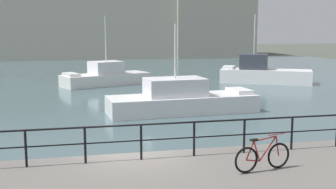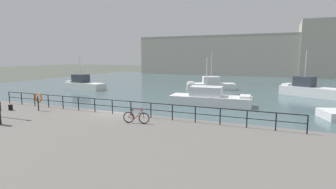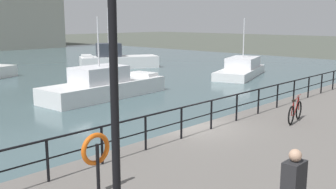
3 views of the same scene
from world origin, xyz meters
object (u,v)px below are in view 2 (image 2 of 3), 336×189
Objects in this scene: moored_green_narrowboat at (84,84)px; mooring_bollard at (11,107)px; harbor_building at (261,55)px; parked_bicycle at (136,117)px; moored_harbor_tender at (310,89)px; moored_blue_motorboat at (210,98)px; moored_small_launch at (211,85)px; life_ring_stand at (38,99)px.

mooring_bollard is at bearing 124.60° from moored_green_narrowboat.
harbor_building reaches higher than parked_bicycle.
moored_green_narrowboat is at bearing -117.50° from harbor_building.
harbor_building is at bearing -48.73° from moored_harbor_tender.
harbor_building reaches higher than moored_blue_motorboat.
harbor_building reaches higher than moored_green_narrowboat.
parked_bicycle is at bearing -99.46° from moored_blue_motorboat.
moored_harbor_tender is 4.76× the size of parked_bicycle.
moored_small_launch is 4.63× the size of parked_bicycle.
moored_green_narrowboat reaches higher than life_ring_stand.
moored_green_narrowboat reaches higher than mooring_bollard.
moored_harbor_tender is at bearing 50.24° from life_ring_stand.
moored_small_launch reaches higher than mooring_bollard.
life_ring_stand is at bearing 53.20° from moored_small_launch.
harbor_building is 42.03× the size of life_ring_stand.
moored_harbor_tender reaches higher than moored_small_launch.
mooring_bollard is (-23.38, -26.14, 0.40)m from moored_harbor_tender.
moored_small_launch is 14.25m from moored_harbor_tender.
moored_blue_motorboat is at bearing 81.67° from moored_small_launch.
moored_blue_motorboat is at bearing 52.23° from life_ring_stand.
moored_harbor_tender reaches higher than life_ring_stand.
parked_bicycle is 11.33m from mooring_bollard.
harbor_building reaches higher than mooring_bollard.
moored_harbor_tender is (9.39, -40.08, -4.86)m from harbor_building.
moored_green_narrowboat is (-24.07, -46.23, -4.93)m from harbor_building.
life_ring_stand is (-10.34, -13.35, 1.28)m from moored_blue_motorboat.
parked_bicycle is at bearing -92.32° from harbor_building.
mooring_bollard is 2.50m from life_ring_stand.
harbor_building is 39.13m from moored_small_launch.
moored_blue_motorboat is at bearing -91.52° from harbor_building.
mooring_bollard is at bearing -161.40° from life_ring_stand.
harbor_building reaches higher than moored_small_launch.
harbor_building is 52.37m from moored_blue_motorboat.
moored_small_launch is 0.97× the size of moored_harbor_tender.
moored_harbor_tender is 35.07m from mooring_bollard.
moored_green_narrowboat is at bearing 161.36° from moored_blue_motorboat.
moored_harbor_tender is (10.78, 12.03, 0.13)m from moored_blue_motorboat.
harbor_building is 33.53× the size of parked_bicycle.
moored_small_launch is 1.05× the size of moored_green_narrowboat.
parked_bicycle is 3.98× the size of mooring_bollard.
moored_blue_motorboat is 5.11× the size of parked_bicycle.
moored_blue_motorboat is 20.35× the size of mooring_bollard.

